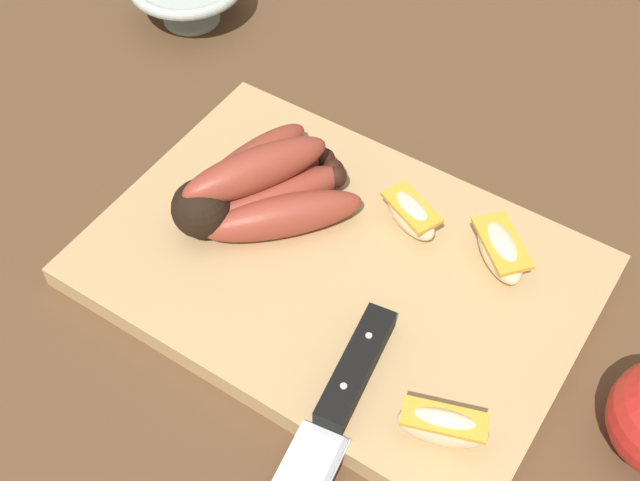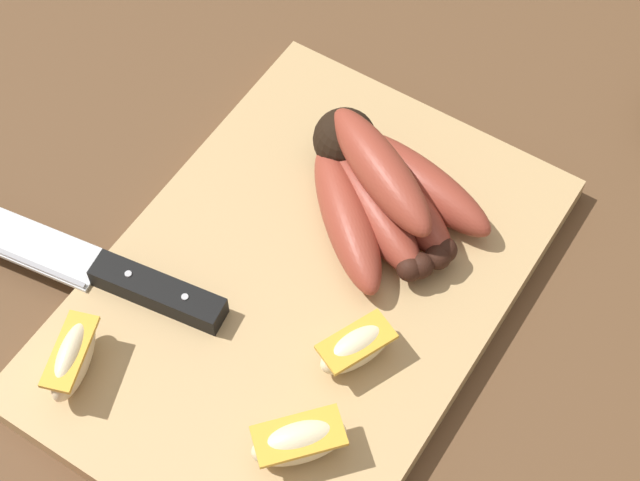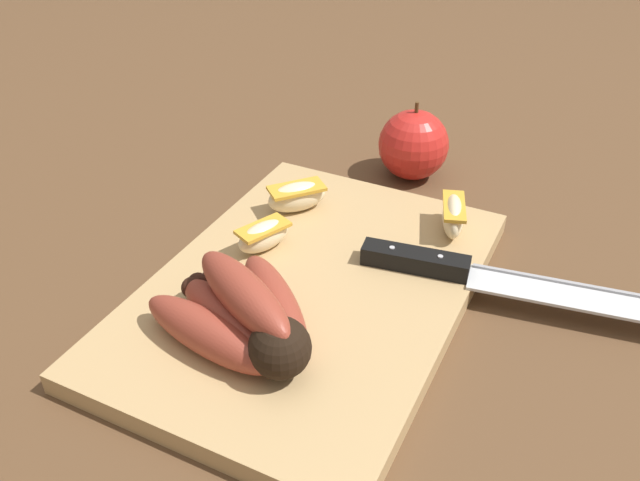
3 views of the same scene
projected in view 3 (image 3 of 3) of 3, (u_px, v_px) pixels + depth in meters
The scene contains 8 objects.
ground_plane at pixel (319, 312), 0.61m from camera, with size 6.00×6.00×0.00m, color brown.
cutting_board at pixel (309, 292), 0.61m from camera, with size 0.39×0.27×0.02m, color tan.
banana_bunch at pixel (245, 316), 0.54m from camera, with size 0.14×0.16×0.06m.
chefs_knife at pixel (467, 272), 0.61m from camera, with size 0.07×0.28×0.02m.
apple_wedge_near at pixel (453, 215), 0.67m from camera, with size 0.07×0.04×0.04m.
apple_wedge_middle at pixel (297, 196), 0.70m from camera, with size 0.07×0.06×0.03m.
apple_wedge_far at pixel (264, 235), 0.64m from camera, with size 0.06×0.04×0.03m.
whole_apple at pixel (413, 145), 0.79m from camera, with size 0.08×0.08×0.09m.
Camera 3 is at (0.41, 0.21, 0.40)m, focal length 37.67 mm.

